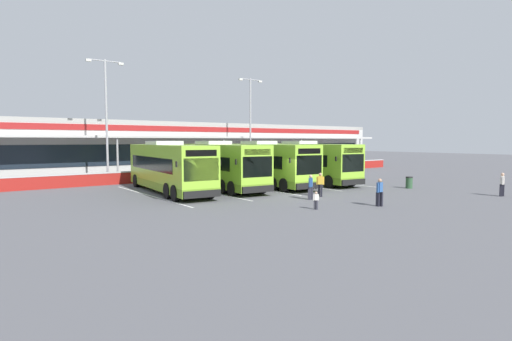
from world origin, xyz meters
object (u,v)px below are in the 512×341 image
lamp_post_centre (250,119)px  coach_bus_centre (265,164)px  coach_bus_left_centre (218,166)px  pedestrian_near_bin (380,191)px  coach_bus_right_centre (305,163)px  lamp_post_west (106,113)px  pedestrian_with_handbag (320,184)px  pedestrian_approaching_bus (311,186)px  coach_bus_leftmost (169,168)px  litter_bin (409,182)px  pedestrian_in_dark_coat (502,184)px  pedestrian_child (316,200)px

lamp_post_centre → coach_bus_centre: bearing=-121.0°
coach_bus_left_centre → pedestrian_near_bin: (2.77, -13.27, -0.91)m
coach_bus_left_centre → coach_bus_right_centre: size_ratio=1.00×
coach_bus_right_centre → lamp_post_west: size_ratio=1.12×
pedestrian_with_handbag → lamp_post_centre: bearing=67.1°
coach_bus_right_centre → pedestrian_approaching_bus: coach_bus_right_centre is taller
pedestrian_near_bin → lamp_post_west: bearing=110.5°
coach_bus_leftmost → pedestrian_approaching_bus: (5.69, -9.04, -0.91)m
lamp_post_west → coach_bus_leftmost: bearing=-80.7°
pedestrian_near_bin → litter_bin: 10.21m
pedestrian_near_bin → pedestrian_approaching_bus: (-1.31, 4.32, 0.00)m
pedestrian_in_dark_coat → litter_bin: 6.55m
coach_bus_left_centre → pedestrian_with_handbag: (2.99, -8.30, -0.93)m
pedestrian_near_bin → litter_bin: size_ratio=1.74×
coach_bus_left_centre → litter_bin: 15.32m
lamp_post_west → lamp_post_centre: 16.85m
coach_bus_centre → pedestrian_approaching_bus: bearing=-108.4°
pedestrian_in_dark_coat → litter_bin: pedestrian_in_dark_coat is taller
coach_bus_centre → litter_bin: coach_bus_centre is taller
coach_bus_left_centre → coach_bus_centre: (4.23, -0.59, 0.00)m
pedestrian_approaching_bus → pedestrian_in_dark_coat: bearing=-30.3°
coach_bus_centre → pedestrian_with_handbag: (-1.25, -7.71, -0.93)m
litter_bin → pedestrian_child: bearing=-168.9°
coach_bus_leftmost → litter_bin: coach_bus_leftmost is taller
pedestrian_child → pedestrian_with_handbag: bearing=41.7°
pedestrian_with_handbag → pedestrian_approaching_bus: (-1.53, -0.65, 0.02)m
pedestrian_approaching_bus → lamp_post_west: (-7.25, 18.53, 5.42)m
lamp_post_west → litter_bin: (17.93, -18.83, -5.82)m
pedestrian_near_bin → pedestrian_with_handbag: bearing=87.5°
coach_bus_left_centre → coach_bus_leftmost: bearing=178.8°
coach_bus_left_centre → pedestrian_with_handbag: coach_bus_left_centre is taller
coach_bus_leftmost → pedestrian_approaching_bus: bearing=-57.8°
pedestrian_with_handbag → lamp_post_west: (-8.77, 17.88, 5.43)m
pedestrian_in_dark_coat → pedestrian_near_bin: bearing=166.6°
coach_bus_right_centre → pedestrian_with_handbag: bearing=-127.9°
lamp_post_west → litter_bin: 26.64m
pedestrian_with_handbag → pedestrian_approaching_bus: 1.66m
pedestrian_near_bin → pedestrian_approaching_bus: same height
pedestrian_child → coach_bus_right_centre: bearing=48.4°
coach_bus_right_centre → pedestrian_near_bin: (-6.04, -12.45, -0.91)m
coach_bus_left_centre → coach_bus_right_centre: bearing=-5.3°
coach_bus_right_centre → litter_bin: 9.16m
coach_bus_leftmost → coach_bus_centre: bearing=-4.6°
litter_bin → lamp_post_west: bearing=133.6°
coach_bus_left_centre → lamp_post_centre: (11.02, 10.73, 4.50)m
pedestrian_child → lamp_post_west: bearing=102.7°
pedestrian_with_handbag → pedestrian_near_bin: size_ratio=1.00×
pedestrian_in_dark_coat → litter_bin: bearing=97.8°
coach_bus_leftmost → coach_bus_centre: size_ratio=1.00×
coach_bus_right_centre → lamp_post_west: (-14.59, 10.40, 4.50)m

